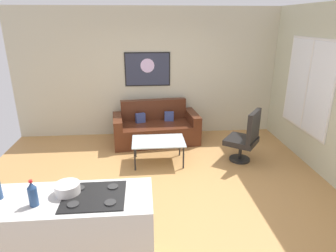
{
  "coord_description": "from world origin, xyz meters",
  "views": [
    {
      "loc": [
        -0.39,
        -4.1,
        2.51
      ],
      "look_at": [
        0.04,
        0.9,
        0.7
      ],
      "focal_mm": 31.4,
      "sensor_mm": 36.0,
      "label": 1
    }
  ],
  "objects_px": {
    "couch": "(156,129)",
    "soda_bottle_2": "(33,194)",
    "mixing_bowl": "(67,189)",
    "wall_painting": "(148,69)",
    "armchair": "(246,137)",
    "coffee_table": "(158,142)"
  },
  "relations": [
    {
      "from": "armchair",
      "to": "coffee_table",
      "type": "bearing_deg",
      "value": 176.8
    },
    {
      "from": "wall_painting",
      "to": "soda_bottle_2",
      "type": "bearing_deg",
      "value": -105.82
    },
    {
      "from": "coffee_table",
      "to": "armchair",
      "type": "xyz_separation_m",
      "value": [
        1.61,
        -0.09,
        0.08
      ]
    },
    {
      "from": "coffee_table",
      "to": "mixing_bowl",
      "type": "bearing_deg",
      "value": -113.52
    },
    {
      "from": "wall_painting",
      "to": "mixing_bowl",
      "type": "bearing_deg",
      "value": -102.82
    },
    {
      "from": "coffee_table",
      "to": "soda_bottle_2",
      "type": "relative_size",
      "value": 3.62
    },
    {
      "from": "armchair",
      "to": "wall_painting",
      "type": "distance_m",
      "value": 2.59
    },
    {
      "from": "couch",
      "to": "soda_bottle_2",
      "type": "height_order",
      "value": "soda_bottle_2"
    },
    {
      "from": "armchair",
      "to": "mixing_bowl",
      "type": "distance_m",
      "value": 3.51
    },
    {
      "from": "armchair",
      "to": "soda_bottle_2",
      "type": "height_order",
      "value": "soda_bottle_2"
    },
    {
      "from": "mixing_bowl",
      "to": "wall_painting",
      "type": "distance_m",
      "value": 4.03
    },
    {
      "from": "couch",
      "to": "soda_bottle_2",
      "type": "xyz_separation_m",
      "value": [
        -1.29,
        -3.56,
        0.72
      ]
    },
    {
      "from": "mixing_bowl",
      "to": "couch",
      "type": "bearing_deg",
      "value": 73.19
    },
    {
      "from": "soda_bottle_2",
      "to": "mixing_bowl",
      "type": "bearing_deg",
      "value": 32.65
    },
    {
      "from": "couch",
      "to": "soda_bottle_2",
      "type": "distance_m",
      "value": 3.86
    },
    {
      "from": "coffee_table",
      "to": "soda_bottle_2",
      "type": "distance_m",
      "value": 2.9
    },
    {
      "from": "coffee_table",
      "to": "mixing_bowl",
      "type": "height_order",
      "value": "mixing_bowl"
    },
    {
      "from": "couch",
      "to": "soda_bottle_2",
      "type": "bearing_deg",
      "value": -109.91
    },
    {
      "from": "mixing_bowl",
      "to": "coffee_table",
      "type": "bearing_deg",
      "value": 66.48
    },
    {
      "from": "armchair",
      "to": "wall_painting",
      "type": "relative_size",
      "value": 1.01
    },
    {
      "from": "armchair",
      "to": "soda_bottle_2",
      "type": "relative_size",
      "value": 3.79
    },
    {
      "from": "armchair",
      "to": "wall_painting",
      "type": "bearing_deg",
      "value": 137.07
    }
  ]
}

